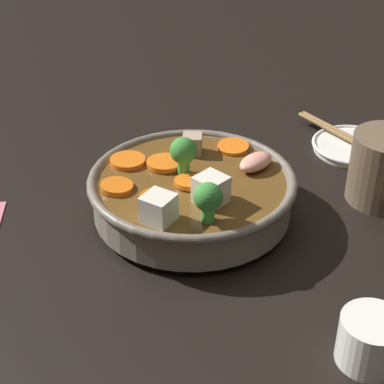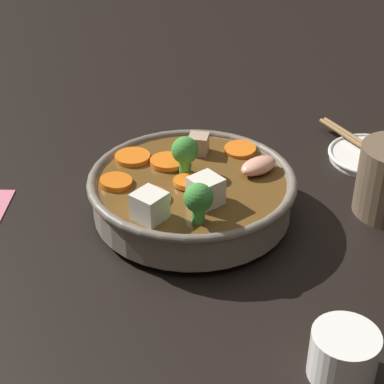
# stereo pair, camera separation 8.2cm
# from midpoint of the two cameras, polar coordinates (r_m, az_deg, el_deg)

# --- Properties ---
(ground_plane) EXTENTS (3.00, 3.00, 0.00)m
(ground_plane) POSITION_cam_midpoint_polar(r_m,az_deg,el_deg) (0.84, -2.79, -2.27)
(ground_plane) COLOR black
(stirfry_bowl) EXTENTS (0.26, 0.26, 0.11)m
(stirfry_bowl) POSITION_cam_midpoint_polar(r_m,az_deg,el_deg) (0.81, -2.87, 0.02)
(stirfry_bowl) COLOR slate
(stirfry_bowl) RESTS_ON ground_plane
(side_saucer) EXTENTS (0.13, 0.13, 0.01)m
(side_saucer) POSITION_cam_midpoint_polar(r_m,az_deg,el_deg) (1.01, 11.94, 3.94)
(side_saucer) COLOR white
(side_saucer) RESTS_ON ground_plane
(tea_cup) EXTENTS (0.06, 0.06, 0.05)m
(tea_cup) POSITION_cam_midpoint_polar(r_m,az_deg,el_deg) (0.64, 12.10, -12.88)
(tea_cup) COLOR white
(tea_cup) RESTS_ON ground_plane
(chopsticks_pair) EXTENTS (0.18, 0.17, 0.01)m
(chopsticks_pair) POSITION_cam_midpoint_polar(r_m,az_deg,el_deg) (1.00, 12.00, 4.41)
(chopsticks_pair) COLOR olive
(chopsticks_pair) RESTS_ON side_saucer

